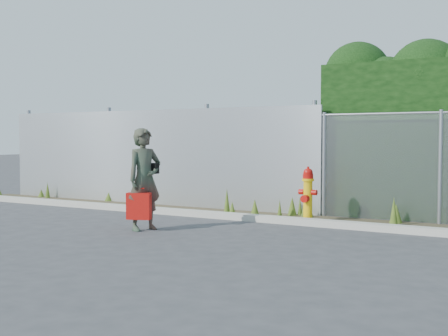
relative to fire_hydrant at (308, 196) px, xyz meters
name	(u,v)px	position (x,y,z in m)	size (l,w,h in m)	color
ground	(198,235)	(-1.07, -2.08, -0.50)	(80.00, 80.00, 0.00)	#3B3B3D
curb	(248,217)	(-1.07, -0.28, -0.44)	(16.00, 0.22, 0.12)	#B0AD9F
weed_strip	(304,214)	(-0.23, 0.41, -0.39)	(16.00, 1.34, 0.54)	#403624
corrugated_fence	(148,157)	(-4.31, 0.92, 0.60)	(8.50, 0.21, 2.30)	#B4B8BC
fire_hydrant	(308,196)	(0.00, 0.00, 0.00)	(0.34, 0.31, 1.03)	yellow
woman	(144,179)	(-2.11, -2.09, 0.36)	(0.62, 0.41, 1.71)	#106745
red_tote_bag	(139,206)	(-2.10, -2.25, -0.08)	(0.40, 0.15, 0.52)	#B00E0A
black_shoulder_bag	(152,168)	(-2.04, -1.96, 0.54)	(0.24, 0.10, 0.18)	black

